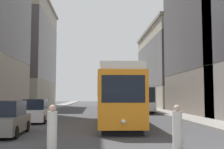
{
  "coord_description": "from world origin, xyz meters",
  "views": [
    {
      "loc": [
        -0.63,
        -7.84,
        2.08
      ],
      "look_at": [
        0.31,
        7.58,
        3.3
      ],
      "focal_mm": 43.73,
      "sensor_mm": 36.0,
      "label": 1
    }
  ],
  "objects": [
    {
      "name": "building_right_corner",
      "position": [
        16.16,
        43.1,
        7.57
      ],
      "size": [
        14.36,
        23.01,
        14.78
      ],
      "color": "#B2A893",
      "rests_on": "ground"
    },
    {
      "name": "parked_car_left_near",
      "position": [
        -5.39,
        14.4,
        0.84
      ],
      "size": [
        2.09,
        4.9,
        1.82
      ],
      "rotation": [
        0.0,
        0.0,
        0.06
      ],
      "color": "black",
      "rests_on": "ground"
    },
    {
      "name": "sidewalk_left",
      "position": [
        -7.98,
        40.0,
        0.07
      ],
      "size": [
        2.59,
        120.0,
        0.15
      ],
      "primitive_type": "cube",
      "color": "gray",
      "rests_on": "ground"
    },
    {
      "name": "pedestrian_crossing_near",
      "position": [
        2.61,
        2.9,
        0.8
      ],
      "size": [
        0.39,
        0.39,
        1.73
      ],
      "rotation": [
        0.0,
        0.0,
        5.61
      ],
      "color": "beige",
      "rests_on": "ground"
    },
    {
      "name": "building_left_corner",
      "position": [
        -14.82,
        42.85,
        10.02
      ],
      "size": [
        11.69,
        19.29,
        19.49
      ],
      "color": "#A89E8E",
      "rests_on": "ground"
    },
    {
      "name": "transit_bus",
      "position": [
        5.02,
        28.63,
        1.95
      ],
      "size": [
        2.77,
        12.31,
        3.45
      ],
      "rotation": [
        0.0,
        0.0,
        -0.01
      ],
      "color": "black",
      "rests_on": "ground"
    },
    {
      "name": "pedestrian_crossing_far",
      "position": [
        -2.31,
        3.01,
        0.81
      ],
      "size": [
        0.39,
        0.39,
        1.73
      ],
      "rotation": [
        0.0,
        0.0,
        4.87
      ],
      "color": "beige",
      "rests_on": "ground"
    },
    {
      "name": "parked_car_left_mid",
      "position": [
        -5.39,
        7.14,
        0.84
      ],
      "size": [
        2.02,
        4.37,
        1.82
      ],
      "rotation": [
        0.0,
        0.0,
        0.04
      ],
      "color": "black",
      "rests_on": "ground"
    },
    {
      "name": "streetcar",
      "position": [
        1.03,
        13.34,
        2.1
      ],
      "size": [
        3.1,
        15.13,
        3.89
      ],
      "rotation": [
        0.0,
        0.0,
        -0.03
      ],
      "color": "black",
      "rests_on": "ground"
    },
    {
      "name": "sidewalk_right",
      "position": [
        7.98,
        40.0,
        0.07
      ],
      "size": [
        2.59,
        120.0,
        0.15
      ],
      "primitive_type": "cube",
      "color": "gray",
      "rests_on": "ground"
    }
  ]
}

